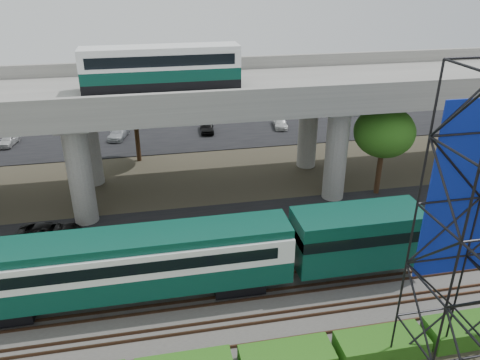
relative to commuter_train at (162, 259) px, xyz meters
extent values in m
plane|color=#474233|center=(4.60, -2.00, -2.88)|extent=(140.00, 140.00, 0.00)
cube|color=slate|center=(4.60, 0.00, -2.78)|extent=(90.00, 12.00, 0.20)
cube|color=black|center=(4.60, 8.50, -2.84)|extent=(90.00, 5.00, 0.08)
cube|color=black|center=(4.60, 32.00, -2.84)|extent=(90.00, 18.00, 0.08)
cube|color=slate|center=(4.60, 54.00, -2.87)|extent=(140.00, 40.00, 0.03)
cube|color=#472D1E|center=(4.60, -4.72, -2.60)|extent=(90.00, 0.08, 0.16)
cube|color=#472D1E|center=(4.60, -3.28, -2.60)|extent=(90.00, 0.08, 0.16)
cube|color=#472D1E|center=(4.60, -2.72, -2.60)|extent=(90.00, 0.08, 0.16)
cube|color=#472D1E|center=(4.60, -1.28, -2.60)|extent=(90.00, 0.08, 0.16)
cube|color=#472D1E|center=(4.60, -0.72, -2.60)|extent=(90.00, 0.08, 0.16)
cube|color=#472D1E|center=(4.60, 0.72, -2.60)|extent=(90.00, 0.08, 0.16)
cube|color=#472D1E|center=(4.60, 1.28, -2.60)|extent=(90.00, 0.08, 0.16)
cube|color=#472D1E|center=(4.60, 2.72, -2.60)|extent=(90.00, 0.08, 0.16)
cube|color=#472D1E|center=(4.60, 3.28, -2.60)|extent=(90.00, 0.08, 0.16)
cube|color=#472D1E|center=(4.60, 4.72, -2.60)|extent=(90.00, 0.08, 0.16)
cube|color=black|center=(-8.62, 0.00, -2.07)|extent=(3.00, 2.20, 0.90)
cube|color=black|center=(4.38, 0.00, -2.07)|extent=(3.00, 2.20, 0.90)
cube|color=#083D30|center=(-2.12, 0.00, -0.92)|extent=(19.00, 3.00, 1.40)
cube|color=white|center=(-2.12, 0.00, 0.53)|extent=(19.00, 3.00, 1.50)
cube|color=#083D30|center=(-2.12, 0.00, 1.53)|extent=(19.00, 2.60, 0.50)
cube|color=black|center=(-1.12, 0.00, 0.58)|extent=(15.00, 3.06, 0.70)
cube|color=#083D30|center=(11.88, 0.00, 0.08)|extent=(8.00, 3.00, 3.40)
cube|color=#9E9B93|center=(4.60, 14.00, 5.72)|extent=(80.00, 12.00, 1.20)
cube|color=#9E9B93|center=(4.60, 8.25, 6.87)|extent=(80.00, 0.50, 1.10)
cube|color=#9E9B93|center=(4.60, 19.75, 6.87)|extent=(80.00, 0.50, 1.10)
cylinder|color=#9E9B93|center=(-5.40, 10.50, 1.12)|extent=(1.80, 1.80, 8.00)
cylinder|color=#9E9B93|center=(-5.40, 17.50, 1.12)|extent=(1.80, 1.80, 8.00)
cube|color=#9E9B93|center=(-5.40, 14.00, 4.82)|extent=(2.40, 9.00, 0.60)
cylinder|color=#9E9B93|center=(14.60, 10.50, 1.12)|extent=(1.80, 1.80, 8.00)
cylinder|color=#9E9B93|center=(14.60, 17.50, 1.12)|extent=(1.80, 1.80, 8.00)
cube|color=#9E9B93|center=(14.60, 14.00, 4.82)|extent=(2.40, 9.00, 0.60)
cylinder|color=#9E9B93|center=(32.60, 17.50, 1.12)|extent=(1.80, 1.80, 8.00)
cube|color=black|center=(1.18, 14.00, 6.67)|extent=(12.00, 2.50, 0.70)
cube|color=#083D30|center=(1.18, 14.00, 7.47)|extent=(12.00, 2.50, 0.90)
cube|color=white|center=(1.18, 14.00, 8.57)|extent=(12.00, 2.50, 1.30)
cube|color=black|center=(1.18, 14.00, 8.62)|extent=(11.00, 2.56, 0.80)
cube|color=white|center=(1.18, 14.00, 9.37)|extent=(12.00, 2.40, 0.30)
cube|color=#275814|center=(5.60, -6.30, -2.37)|extent=(4.60, 1.80, 1.03)
cube|color=#275814|center=(10.60, -6.30, -2.38)|extent=(4.60, 1.80, 1.01)
cube|color=#275814|center=(15.60, -6.30, -2.32)|extent=(4.60, 1.80, 1.12)
cylinder|color=#382314|center=(18.60, 10.50, -0.48)|extent=(0.44, 0.44, 4.80)
ellipsoid|color=#275814|center=(18.60, 10.50, 2.72)|extent=(4.94, 4.94, 4.18)
cylinder|color=#382314|center=(-1.40, 22.00, -0.48)|extent=(0.44, 0.44, 4.80)
ellipsoid|color=#275814|center=(-1.40, 22.00, 2.72)|extent=(4.94, 4.94, 4.18)
imported|color=black|center=(-7.67, 8.07, -2.18)|extent=(4.68, 2.54, 1.25)
imported|color=silver|center=(-15.17, 29.00, -2.22)|extent=(2.01, 3.63, 1.17)
imported|color=#AEAFB6|center=(-9.22, 34.00, -2.17)|extent=(2.27, 4.06, 1.27)
imported|color=#A3A6AA|center=(-3.59, 29.00, -2.20)|extent=(2.68, 4.40, 1.19)
imported|color=white|center=(-0.36, 34.00, -2.24)|extent=(2.49, 4.26, 1.12)
imported|color=black|center=(6.41, 29.00, -2.17)|extent=(1.80, 3.84, 1.27)
imported|color=#A5A9AD|center=(12.03, 34.00, -2.22)|extent=(1.96, 3.70, 1.16)
imported|color=silver|center=(15.21, 29.00, -2.26)|extent=(2.05, 3.93, 1.09)
imported|color=gray|center=(21.34, 34.00, -2.23)|extent=(2.76, 4.43, 1.14)
camera|label=1|loc=(0.02, -22.49, 15.40)|focal=35.00mm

